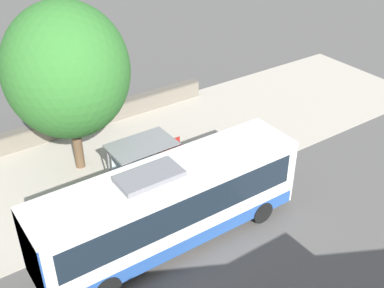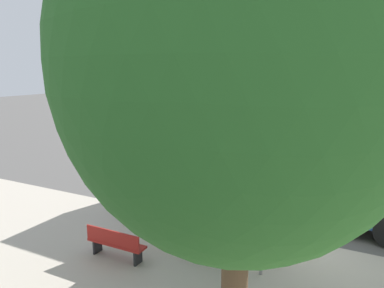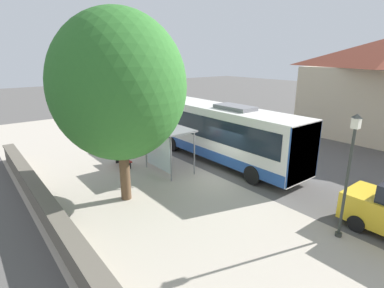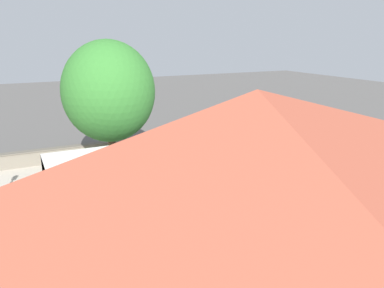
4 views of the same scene
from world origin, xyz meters
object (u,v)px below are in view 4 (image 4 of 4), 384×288
Objects in this scene: bench at (181,163)px; pedestrian at (233,170)px; bus at (166,176)px; shade_tree at (109,92)px; bus_shelter at (155,150)px.

pedestrian is at bearing 23.70° from bench.
shade_tree is (-7.06, -0.84, 3.27)m from bus.
bench is at bearing 66.84° from shade_tree.
bench is 6.42m from shade_tree.
pedestrian is 0.95× the size of bench.
shade_tree is at bearing -134.00° from pedestrian.
bus_shelter is 0.35× the size of shade_tree.
shade_tree reaches higher than pedestrian.
bench is at bearing 124.75° from bus_shelter.
bus_shelter is at bearing 167.68° from bus.
bench is 0.21× the size of shade_tree.
bus_shelter is at bearing -55.25° from bench.
pedestrian is at bearing 62.42° from bus_shelter.
bench is (-3.77, -1.65, -0.48)m from pedestrian.
bus_shelter is 3.34m from bench.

